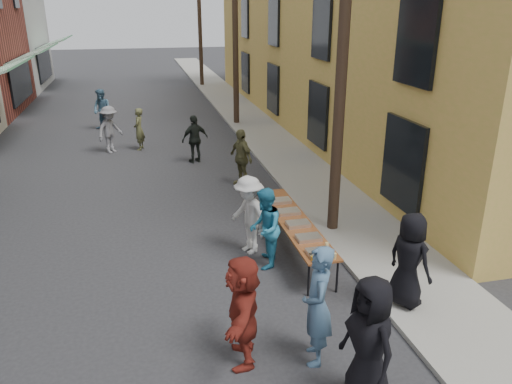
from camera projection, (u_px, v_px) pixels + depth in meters
name	position (u px, v px, depth m)	size (l,w,h in m)	color
ground	(164.00, 327.00, 8.66)	(120.00, 120.00, 0.00)	#28282B
sidewalk	(251.00, 123.00, 23.38)	(2.20, 60.00, 0.10)	gray
building_ochre	(390.00, 10.00, 22.05)	(10.00, 28.00, 10.00)	gold
utility_pole_near	(343.00, 41.00, 10.74)	(0.26, 0.26, 9.00)	#2D2116
utility_pole_mid	(235.00, 23.00, 21.66)	(0.26, 0.26, 9.00)	#2D2116
utility_pole_far	(200.00, 16.00, 32.58)	(0.26, 0.26, 9.00)	#2D2116
serving_table	(294.00, 222.00, 11.10)	(0.70, 4.00, 0.75)	maroon
catering_tray_sausage	(320.00, 252.00, 9.57)	(0.50, 0.33, 0.08)	maroon
catering_tray_foil_b	(309.00, 238.00, 10.17)	(0.50, 0.33, 0.08)	#B2B2B7
catering_tray_buns	(298.00, 224.00, 10.80)	(0.50, 0.33, 0.08)	tan
catering_tray_foil_d	(289.00, 212.00, 11.44)	(0.50, 0.33, 0.08)	#B2B2B7
catering_tray_buns_end	(280.00, 201.00, 12.08)	(0.50, 0.33, 0.08)	tan
condiment_jar_a	(314.00, 261.00, 9.25)	(0.07, 0.07, 0.08)	#A57F26
condiment_jar_b	(312.00, 258.00, 9.34)	(0.07, 0.07, 0.08)	#A57F26
condiment_jar_c	(311.00, 256.00, 9.43)	(0.07, 0.07, 0.08)	#A57F26
cup_stack	(334.00, 256.00, 9.38)	(0.08, 0.08, 0.12)	tan
guest_front_a	(369.00, 343.00, 6.71)	(0.96, 0.62, 1.96)	black
guest_front_b	(317.00, 306.00, 7.54)	(0.71, 0.47, 1.96)	#436382
guest_front_c	(265.00, 228.00, 10.40)	(0.84, 0.66, 1.74)	teal
guest_front_d	(249.00, 215.00, 10.99)	(1.16, 0.67, 1.79)	beige
guest_front_e	(241.00, 157.00, 15.17)	(1.03, 0.43, 1.76)	brown
guest_queue_back	(243.00, 310.00, 7.56)	(1.67, 0.53, 1.80)	maroon
server	(409.00, 260.00, 8.87)	(0.87, 0.57, 1.78)	black
passerby_left	(110.00, 130.00, 18.55)	(1.14, 0.65, 1.76)	slate
passerby_mid	(195.00, 139.00, 17.40)	(0.99, 0.41, 1.68)	black
passerby_right	(139.00, 129.00, 18.96)	(0.58, 0.38, 1.59)	brown
passerby_far	(102.00, 110.00, 21.92)	(0.87, 0.68, 1.80)	#446984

